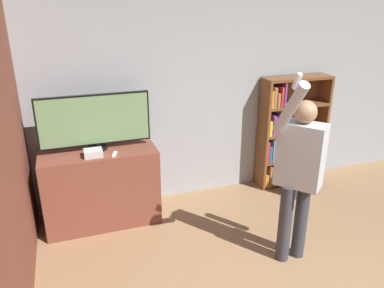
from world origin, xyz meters
name	(u,v)px	position (x,y,z in m)	size (l,w,h in m)	color
wall_back	(214,92)	(0.00, 2.92, 1.35)	(6.54, 0.06, 2.70)	#9EA3A8
wall_side_brick	(1,159)	(-2.30, 1.45, 1.35)	(0.06, 4.49, 2.70)	brown
tv_ledge	(101,187)	(-1.53, 2.55, 0.44)	(1.27, 0.56, 0.89)	brown
television	(95,121)	(-1.53, 2.59, 1.22)	(1.20, 0.22, 0.62)	black
game_console	(93,153)	(-1.59, 2.41, 0.93)	(0.19, 0.16, 0.07)	silver
remote_loose	(114,154)	(-1.37, 2.36, 0.90)	(0.08, 0.14, 0.02)	white
bookshelf	(286,133)	(1.00, 2.74, 0.74)	(0.95, 0.28, 1.51)	brown
person	(299,169)	(0.17, 1.25, 0.99)	(0.56, 0.54, 1.92)	#383842
waste_bin	(300,180)	(1.01, 2.33, 0.22)	(0.31, 0.31, 0.45)	gray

